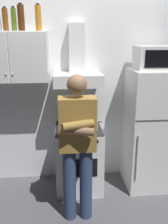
{
  "coord_description": "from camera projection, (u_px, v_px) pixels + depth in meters",
  "views": [
    {
      "loc": [
        -0.24,
        -2.7,
        1.98
      ],
      "look_at": [
        0.0,
        0.0,
        1.15
      ],
      "focal_mm": 39.17,
      "sensor_mm": 36.0,
      "label": 1
    }
  ],
  "objects": [
    {
      "name": "back_wall_tiled",
      "position": [
        80.0,
        85.0,
        3.34
      ],
      "size": [
        4.8,
        0.1,
        2.7
      ],
      "primitive_type": "cube",
      "color": "white",
      "rests_on": "ground_plane"
    },
    {
      "name": "microwave",
      "position": [
        155.0,
        58.0,
        2.99
      ],
      "size": [
        0.48,
        0.37,
        0.28
      ],
      "color": "silver",
      "rests_on": "refrigerator"
    },
    {
      "name": "upper_cabinet",
      "position": [
        11.0,
        57.0,
        2.94
      ],
      "size": [
        0.9,
        0.37,
        0.6
      ],
      "color": "silver"
    },
    {
      "name": "range_hood",
      "position": [
        77.0,
        69.0,
        3.05
      ],
      "size": [
        0.6,
        0.44,
        0.75
      ],
      "color": "white"
    },
    {
      "name": "bottle_olive_oil",
      "position": [
        14.0,
        19.0,
        2.85
      ],
      "size": [
        0.06,
        0.06,
        0.27
      ],
      "color": "#4C6B19",
      "rests_on": "upper_cabinet"
    },
    {
      "name": "cooking_pot",
      "position": [
        90.0,
        125.0,
        3.02
      ],
      "size": [
        0.31,
        0.21,
        0.12
      ],
      "color": "#B7BABF",
      "rests_on": "stove_oven"
    },
    {
      "name": "bottle_beer_brown",
      "position": [
        5.0,
        20.0,
        2.8
      ],
      "size": [
        0.06,
        0.06,
        0.26
      ],
      "color": "brown",
      "rests_on": "upper_cabinet"
    },
    {
      "name": "ground_plane",
      "position": [
        84.0,
        197.0,
        3.17
      ],
      "size": [
        7.0,
        7.0,
        0.0
      ],
      "primitive_type": "plane",
      "color": "#4C4C51"
    },
    {
      "name": "person_standing",
      "position": [
        77.0,
        145.0,
        2.55
      ],
      "size": [
        0.38,
        0.33,
        1.64
      ],
      "color": "navy",
      "rests_on": "ground_plane"
    },
    {
      "name": "bottle_rum_dark",
      "position": [
        21.0,
        18.0,
        2.81
      ],
      "size": [
        0.08,
        0.08,
        0.3
      ],
      "color": "#47230F",
      "rests_on": "upper_cabinet"
    },
    {
      "name": "stove_oven",
      "position": [
        79.0,
        158.0,
        3.27
      ],
      "size": [
        0.6,
        0.62,
        0.87
      ],
      "color": "white",
      "rests_on": "ground_plane"
    },
    {
      "name": "refrigerator",
      "position": [
        150.0,
        130.0,
        3.25
      ],
      "size": [
        0.6,
        0.62,
        1.6
      ],
      "color": "white",
      "rests_on": "ground_plane"
    },
    {
      "name": "bottle_liquor_amber",
      "position": [
        38.0,
        18.0,
        2.83
      ],
      "size": [
        0.07,
        0.07,
        0.3
      ],
      "color": "#B7721E",
      "rests_on": "upper_cabinet"
    }
  ]
}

